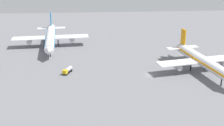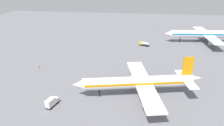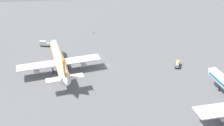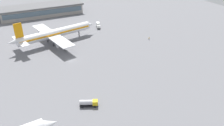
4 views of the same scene
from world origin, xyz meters
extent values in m
plane|color=slate|center=(0.00, 0.00, 0.00)|extent=(288.00, 288.00, 0.00)
cylinder|color=white|center=(1.27, -23.56, 5.54)|extent=(42.01, 13.00, 4.61)
cone|color=white|center=(23.16, -19.04, 6.23)|extent=(6.39, 4.78, 3.69)
cube|color=orange|center=(1.27, -23.56, 5.88)|extent=(40.38, 12.75, 0.83)
cube|color=white|center=(3.33, -23.13, 5.07)|extent=(14.63, 40.38, 0.42)
cylinder|color=#A5A8AD|center=(5.58, -34.06, 3.46)|extent=(5.85, 3.59, 2.54)
cylinder|color=#A5A8AD|center=(1.07, -12.21, 3.46)|extent=(5.85, 3.59, 2.54)
cube|color=white|center=(19.76, -19.74, 6.00)|extent=(6.90, 16.37, 0.33)
cube|color=orange|center=(19.76, -19.74, 11.53)|extent=(4.04, 1.30, 7.38)
cylinder|color=black|center=(-13.10, -26.53, 1.61)|extent=(0.55, 0.55, 3.23)
cylinder|color=black|center=(5.30, -26.49, 1.61)|extent=(0.55, 0.55, 3.23)
cylinder|color=black|center=(3.81, -19.27, 1.61)|extent=(0.55, 0.55, 3.23)
cylinder|color=white|center=(43.69, 47.22, 5.80)|extent=(44.18, 8.50, 4.83)
cone|color=white|center=(20.36, 45.26, 5.80)|extent=(5.20, 4.98, 4.59)
cone|color=white|center=(67.02, 49.18, 6.52)|extent=(6.34, 4.36, 3.87)
cube|color=#1972B2|center=(43.69, 47.22, 6.16)|extent=(42.44, 8.45, 0.87)
cube|color=white|center=(45.88, 47.40, 5.32)|extent=(10.50, 42.18, 0.43)
cylinder|color=#A5A8AD|center=(46.86, 35.76, 3.62)|extent=(5.91, 3.13, 2.66)
cylinder|color=#A5A8AD|center=(44.90, 59.05, 3.62)|extent=(5.91, 3.13, 2.66)
cube|color=white|center=(63.39, 48.88, 6.28)|extent=(5.32, 16.96, 0.35)
cube|color=#1972B2|center=(63.39, 48.88, 12.08)|extent=(4.25, 0.87, 7.73)
cylinder|color=black|center=(28.37, 45.93, 1.69)|extent=(0.58, 0.58, 3.38)
cylinder|color=black|center=(47.52, 43.66, 1.69)|extent=(0.58, 0.58, 3.38)
cylinder|color=black|center=(46.87, 51.37, 1.69)|extent=(0.58, 0.58, 3.38)
cube|color=black|center=(4.91, 35.81, 0.55)|extent=(6.52, 4.33, 0.30)
cube|color=gold|center=(2.86, 36.73, 1.50)|extent=(2.42, 2.47, 1.60)
cube|color=#3F596B|center=(2.12, 37.07, 1.82)|extent=(0.73, 1.49, 0.90)
cylinder|color=#B7B7BC|center=(5.73, 35.43, 1.60)|extent=(4.84, 3.49, 1.80)
cylinder|color=black|center=(2.51, 35.85, 0.40)|extent=(0.85, 0.60, 0.80)
cylinder|color=black|center=(3.29, 37.58, 0.40)|extent=(0.85, 0.60, 0.80)
cylinder|color=black|center=(6.53, 34.03, 0.40)|extent=(0.85, 0.60, 0.80)
cylinder|color=black|center=(7.31, 35.76, 0.40)|extent=(0.85, 0.60, 0.80)
camera|label=1|loc=(-125.13, 25.35, 52.15)|focal=50.46mm
camera|label=2|loc=(0.18, -97.59, 45.45)|focal=35.08mm
camera|label=3|loc=(110.36, -10.23, 60.28)|focal=39.34mm
camera|label=4|loc=(26.12, 97.48, 52.91)|focal=37.58mm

